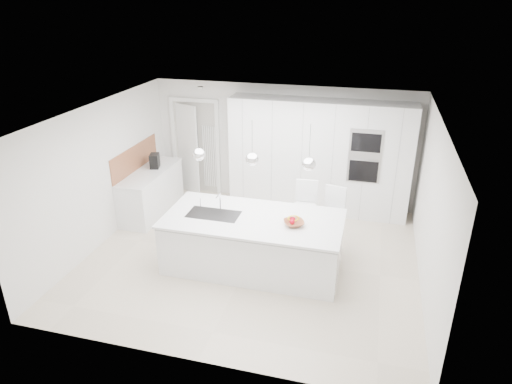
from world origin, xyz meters
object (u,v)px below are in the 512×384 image
(island_base, at_px, (252,245))
(espresso_machine, at_px, (155,161))
(bar_stool_left, at_px, (304,216))
(bar_stool_right, at_px, (333,221))
(fruit_bowl, at_px, (294,223))

(island_base, height_order, espresso_machine, espresso_machine)
(bar_stool_left, relative_size, bar_stool_right, 1.04)
(bar_stool_left, height_order, bar_stool_right, bar_stool_left)
(bar_stool_right, bearing_deg, espresso_machine, 179.57)
(bar_stool_left, distance_m, bar_stool_right, 0.51)
(island_base, distance_m, fruit_bowl, 0.84)
(island_base, relative_size, bar_stool_right, 2.40)
(fruit_bowl, relative_size, bar_stool_left, 0.26)
(island_base, relative_size, bar_stool_left, 2.31)
(bar_stool_left, xyz_separation_m, bar_stool_right, (0.51, -0.03, -0.02))
(island_base, distance_m, bar_stool_left, 1.15)
(fruit_bowl, bearing_deg, bar_stool_right, 59.95)
(fruit_bowl, bearing_deg, espresso_machine, 151.13)
(fruit_bowl, distance_m, bar_stool_right, 1.11)
(fruit_bowl, distance_m, bar_stool_left, 1.00)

